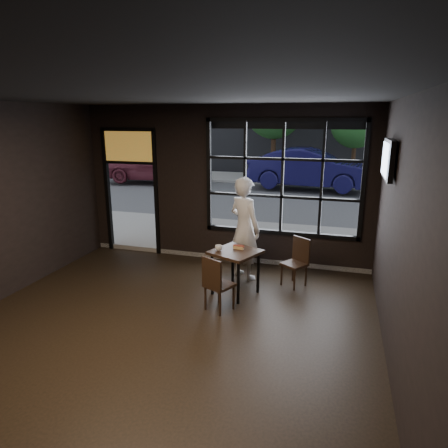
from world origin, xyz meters
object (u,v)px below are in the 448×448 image
(navy_car, at_px, (310,169))
(chair_near, at_px, (220,283))
(cafe_table, at_px, (235,272))
(man, at_px, (244,228))

(navy_car, bearing_deg, chair_near, -177.36)
(cafe_table, bearing_deg, chair_near, -74.03)
(chair_near, height_order, navy_car, navy_car)
(cafe_table, height_order, chair_near, chair_near)
(chair_near, relative_size, man, 0.47)
(man, bearing_deg, navy_car, -59.47)
(navy_car, bearing_deg, cafe_table, -177.05)
(cafe_table, height_order, man, man)
(chair_near, distance_m, man, 1.50)
(cafe_table, relative_size, man, 0.41)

